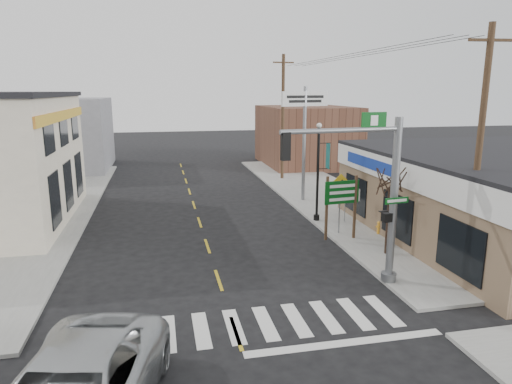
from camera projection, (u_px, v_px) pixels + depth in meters
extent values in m
plane|color=black|center=(236.00, 333.00, 13.64)|extent=(140.00, 140.00, 0.00)
cube|color=gray|center=(345.00, 208.00, 27.87)|extent=(6.00, 38.00, 0.13)
cube|color=gray|center=(28.00, 226.00, 24.19)|extent=(6.00, 38.00, 0.13)
cube|color=gold|center=(207.00, 246.00, 21.28)|extent=(0.12, 56.00, 0.01)
cube|color=silver|center=(234.00, 326.00, 14.02)|extent=(11.00, 2.20, 0.01)
cube|color=#7D644B|center=(512.00, 199.00, 21.90)|extent=(12.00, 14.00, 4.00)
cube|color=brown|center=(306.00, 136.00, 44.11)|extent=(8.00, 10.00, 5.60)
cube|color=gray|center=(57.00, 134.00, 41.23)|extent=(9.00, 10.00, 6.40)
cylinder|color=gray|center=(394.00, 202.00, 16.46)|extent=(0.28, 0.28, 6.08)
cylinder|color=gray|center=(338.00, 130.00, 15.43)|extent=(4.46, 0.16, 0.16)
cube|color=black|center=(280.00, 145.00, 15.11)|extent=(0.28, 0.22, 0.91)
cube|color=#084713|center=(397.00, 201.00, 16.22)|extent=(0.96, 0.04, 0.22)
cube|color=#084713|center=(372.00, 120.00, 15.61)|extent=(0.96, 0.05, 0.56)
cube|color=black|center=(387.00, 217.00, 16.48)|extent=(0.32, 0.26, 0.32)
cube|color=#4E3724|center=(327.00, 209.00, 21.44)|extent=(0.11, 0.11, 3.07)
cube|color=#4E3724|center=(355.00, 207.00, 21.73)|extent=(0.11, 0.11, 3.07)
cube|color=#084624|center=(342.00, 192.00, 21.36)|extent=(1.76, 0.05, 1.10)
cylinder|color=orange|center=(379.00, 229.00, 22.63)|extent=(0.18, 0.18, 0.51)
sphere|color=orange|center=(379.00, 223.00, 22.57)|extent=(0.20, 0.20, 0.20)
cylinder|color=gray|center=(340.00, 206.00, 22.52)|extent=(0.07, 0.07, 2.77)
cube|color=gold|center=(341.00, 185.00, 22.26)|extent=(1.17, 0.03, 1.17)
cylinder|color=black|center=(318.00, 174.00, 24.53)|extent=(0.14, 0.14, 5.11)
sphere|color=silver|center=(319.00, 126.00, 23.96)|extent=(0.28, 0.28, 0.28)
cube|color=#165C58|center=(328.00, 156.00, 24.42)|extent=(0.02, 0.54, 1.38)
cylinder|color=gray|center=(304.00, 144.00, 28.96)|extent=(0.21, 0.21, 7.23)
cube|color=silver|center=(305.00, 99.00, 28.34)|extent=(3.40, 0.18, 0.90)
cylinder|color=black|center=(388.00, 221.00, 19.66)|extent=(0.19, 0.19, 2.97)
ellipsoid|color=#1B3D1E|center=(439.00, 247.00, 19.11)|extent=(1.45, 1.45, 1.09)
ellipsoid|color=black|center=(420.00, 228.00, 22.13)|extent=(1.21, 1.21, 0.91)
cylinder|color=#433821|center=(478.00, 155.00, 16.78)|extent=(0.24, 0.24, 9.29)
cube|color=#433821|center=(491.00, 40.00, 15.90)|extent=(1.62, 0.10, 0.10)
cylinder|color=#3D301C|center=(283.00, 118.00, 36.01)|extent=(0.25, 0.25, 9.70)
cube|color=#3D301C|center=(283.00, 62.00, 35.09)|extent=(1.69, 0.11, 0.11)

